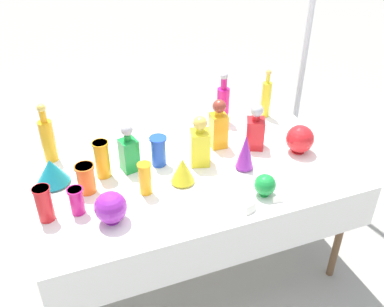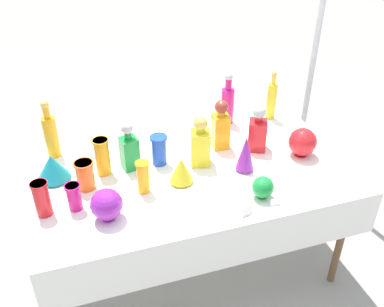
{
  "view_description": "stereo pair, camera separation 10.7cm",
  "coord_description": "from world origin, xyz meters",
  "px_view_note": "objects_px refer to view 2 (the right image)",
  "views": [
    {
      "loc": [
        -0.72,
        -1.87,
        2.18
      ],
      "look_at": [
        0.0,
        0.0,
        0.86
      ],
      "focal_mm": 40.0,
      "sensor_mm": 36.0,
      "label": 1
    },
    {
      "loc": [
        -0.61,
        -1.9,
        2.18
      ],
      "look_at": [
        0.0,
        0.0,
        0.86
      ],
      "focal_mm": 40.0,
      "sensor_mm": 36.0,
      "label": 2
    }
  ],
  "objects_px": {
    "fluted_vase_1": "(52,167)",
    "slender_vase_4": "(102,156)",
    "canopy_pole": "(316,45)",
    "square_decanter_3": "(221,126)",
    "slender_vase_2": "(159,149)",
    "round_bowl_1": "(302,142)",
    "slender_vase_1": "(85,174)",
    "square_decanter_0": "(200,144)",
    "round_bowl_0": "(107,204)",
    "slender_vase_5": "(42,198)",
    "fluted_vase_0": "(246,153)",
    "round_bowl_2": "(263,187)",
    "tall_bottle_0": "(228,103)",
    "tall_bottle_2": "(272,100)",
    "square_decanter_2": "(258,131)",
    "square_decanter_1": "(129,149)",
    "tall_bottle_1": "(51,134)",
    "cardboard_box_behind_left": "(133,170)",
    "slender_vase_3": "(74,196)",
    "fluted_vase_2": "(181,170)",
    "slender_vase_0": "(143,176)"
  },
  "relations": [
    {
      "from": "slender_vase_3",
      "to": "tall_bottle_2",
      "type": "bearing_deg",
      "value": 22.56
    },
    {
      "from": "tall_bottle_0",
      "to": "square_decanter_2",
      "type": "height_order",
      "value": "tall_bottle_0"
    },
    {
      "from": "square_decanter_0",
      "to": "slender_vase_5",
      "type": "bearing_deg",
      "value": -168.32
    },
    {
      "from": "slender_vase_3",
      "to": "cardboard_box_behind_left",
      "type": "distance_m",
      "value": 1.4
    },
    {
      "from": "slender_vase_5",
      "to": "canopy_pole",
      "type": "distance_m",
      "value": 2.21
    },
    {
      "from": "tall_bottle_0",
      "to": "tall_bottle_2",
      "type": "distance_m",
      "value": 0.31
    },
    {
      "from": "tall_bottle_2",
      "to": "round_bowl_1",
      "type": "xyz_separation_m",
      "value": [
        -0.04,
        -0.48,
        -0.05
      ]
    },
    {
      "from": "cardboard_box_behind_left",
      "to": "tall_bottle_1",
      "type": "bearing_deg",
      "value": -132.64
    },
    {
      "from": "fluted_vase_1",
      "to": "slender_vase_3",
      "type": "bearing_deg",
      "value": -72.69
    },
    {
      "from": "tall_bottle_0",
      "to": "square_decanter_1",
      "type": "bearing_deg",
      "value": -155.57
    },
    {
      "from": "tall_bottle_2",
      "to": "slender_vase_5",
      "type": "height_order",
      "value": "tall_bottle_2"
    },
    {
      "from": "tall_bottle_0",
      "to": "square_decanter_2",
      "type": "distance_m",
      "value": 0.37
    },
    {
      "from": "square_decanter_1",
      "to": "round_bowl_0",
      "type": "relative_size",
      "value": 1.77
    },
    {
      "from": "fluted_vase_0",
      "to": "round_bowl_2",
      "type": "relative_size",
      "value": 1.77
    },
    {
      "from": "square_decanter_3",
      "to": "slender_vase_2",
      "type": "distance_m",
      "value": 0.41
    },
    {
      "from": "square_decanter_0",
      "to": "round_bowl_0",
      "type": "xyz_separation_m",
      "value": [
        -0.58,
        -0.31,
        -0.05
      ]
    },
    {
      "from": "slender_vase_2",
      "to": "round_bowl_0",
      "type": "height_order",
      "value": "slender_vase_2"
    },
    {
      "from": "square_decanter_0",
      "to": "fluted_vase_1",
      "type": "bearing_deg",
      "value": 172.87
    },
    {
      "from": "square_decanter_1",
      "to": "fluted_vase_0",
      "type": "bearing_deg",
      "value": -20.07
    },
    {
      "from": "slender_vase_4",
      "to": "canopy_pole",
      "type": "bearing_deg",
      "value": 20.54
    },
    {
      "from": "fluted_vase_2",
      "to": "fluted_vase_1",
      "type": "bearing_deg",
      "value": 159.76
    },
    {
      "from": "square_decanter_2",
      "to": "square_decanter_3",
      "type": "distance_m",
      "value": 0.22
    },
    {
      "from": "tall_bottle_1",
      "to": "tall_bottle_0",
      "type": "bearing_deg",
      "value": 3.31
    },
    {
      "from": "slender_vase_0",
      "to": "fluted_vase_2",
      "type": "height_order",
      "value": "slender_vase_0"
    },
    {
      "from": "slender_vase_1",
      "to": "round_bowl_0",
      "type": "relative_size",
      "value": 0.99
    },
    {
      "from": "square_decanter_2",
      "to": "fluted_vase_1",
      "type": "distance_m",
      "value": 1.19
    },
    {
      "from": "square_decanter_3",
      "to": "fluted_vase_0",
      "type": "bearing_deg",
      "value": -80.94
    },
    {
      "from": "slender_vase_4",
      "to": "slender_vase_3",
      "type": "bearing_deg",
      "value": -124.4
    },
    {
      "from": "slender_vase_0",
      "to": "round_bowl_1",
      "type": "relative_size",
      "value": 1.04
    },
    {
      "from": "slender_vase_5",
      "to": "square_decanter_0",
      "type": "bearing_deg",
      "value": 11.68
    },
    {
      "from": "square_decanter_1",
      "to": "slender_vase_0",
      "type": "bearing_deg",
      "value": -84.0
    },
    {
      "from": "square_decanter_1",
      "to": "tall_bottle_2",
      "type": "bearing_deg",
      "value": 16.01
    },
    {
      "from": "square_decanter_0",
      "to": "slender_vase_2",
      "type": "bearing_deg",
      "value": 162.25
    },
    {
      "from": "slender_vase_4",
      "to": "cardboard_box_behind_left",
      "type": "xyz_separation_m",
      "value": [
        0.28,
        0.86,
        -0.74
      ]
    },
    {
      "from": "fluted_vase_0",
      "to": "square_decanter_1",
      "type": "bearing_deg",
      "value": 159.93
    },
    {
      "from": "fluted_vase_1",
      "to": "slender_vase_4",
      "type": "bearing_deg",
      "value": -5.59
    },
    {
      "from": "tall_bottle_0",
      "to": "fluted_vase_1",
      "type": "relative_size",
      "value": 1.95
    },
    {
      "from": "tall_bottle_0",
      "to": "tall_bottle_1",
      "type": "height_order",
      "value": "tall_bottle_1"
    },
    {
      "from": "square_decanter_2",
      "to": "slender_vase_5",
      "type": "height_order",
      "value": "square_decanter_2"
    },
    {
      "from": "tall_bottle_0",
      "to": "fluted_vase_2",
      "type": "xyz_separation_m",
      "value": [
        -0.49,
        -0.55,
        -0.06
      ]
    },
    {
      "from": "slender_vase_1",
      "to": "round_bowl_2",
      "type": "distance_m",
      "value": 0.93
    },
    {
      "from": "fluted_vase_1",
      "to": "canopy_pole",
      "type": "xyz_separation_m",
      "value": [
        1.95,
        0.6,
        0.27
      ]
    },
    {
      "from": "fluted_vase_2",
      "to": "round_bowl_1",
      "type": "distance_m",
      "value": 0.76
    },
    {
      "from": "tall_bottle_2",
      "to": "round_bowl_0",
      "type": "xyz_separation_m",
      "value": [
        -1.22,
        -0.69,
        -0.05
      ]
    },
    {
      "from": "round_bowl_2",
      "to": "slender_vase_5",
      "type": "bearing_deg",
      "value": 168.79
    },
    {
      "from": "round_bowl_1",
      "to": "slender_vase_1",
      "type": "bearing_deg",
      "value": 176.92
    },
    {
      "from": "slender_vase_1",
      "to": "round_bowl_1",
      "type": "relative_size",
      "value": 0.93
    },
    {
      "from": "square_decanter_0",
      "to": "slender_vase_3",
      "type": "xyz_separation_m",
      "value": [
        -0.72,
        -0.19,
        -0.06
      ]
    },
    {
      "from": "slender_vase_2",
      "to": "slender_vase_0",
      "type": "bearing_deg",
      "value": -122.19
    },
    {
      "from": "slender_vase_2",
      "to": "slender_vase_3",
      "type": "xyz_separation_m",
      "value": [
        -0.5,
        -0.26,
        -0.02
      ]
    }
  ]
}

